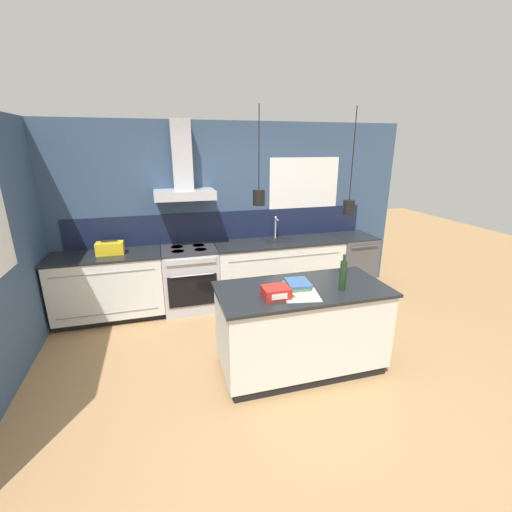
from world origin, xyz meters
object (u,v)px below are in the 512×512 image
Objects in this scene: yellow_toolbox at (110,248)px; red_supply_box at (276,292)px; bottle_on_island at (343,275)px; book_stack at (297,287)px; oven_range at (191,279)px; dishwasher at (351,263)px.

red_supply_box is at bearing -48.62° from yellow_toolbox.
book_stack is (-0.45, 0.09, -0.11)m from bottle_on_island.
oven_range is 2.52× the size of bottle_on_island.
red_supply_box is (0.64, -1.87, 0.51)m from oven_range.
book_stack is 1.10× the size of yellow_toolbox.
oven_range is 2.05m from book_stack.
oven_range is 2.44× the size of book_stack.
book_stack is 0.26m from red_supply_box.
red_supply_box is 0.73× the size of yellow_toolbox.
book_stack is (-1.71, -1.78, 0.50)m from dishwasher.
red_supply_box is at bearing -71.08° from oven_range.
dishwasher is 2.52m from book_stack.
bottle_on_island is 2.99m from yellow_toolbox.
yellow_toolbox is (-1.01, 0.00, 0.54)m from oven_range.
bottle_on_island is 0.70m from red_supply_box.
oven_range is 2.68× the size of yellow_toolbox.
bottle_on_island is at bearing -0.10° from red_supply_box.
yellow_toolbox is at bearing 131.38° from red_supply_box.
bottle_on_island is at bearing -11.30° from book_stack.
dishwasher is at bearing -0.00° from yellow_toolbox.
yellow_toolbox reaches higher than red_supply_box.
oven_range is at bearing 108.92° from red_supply_box.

